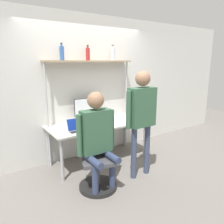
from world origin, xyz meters
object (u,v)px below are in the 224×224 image
Objects in this scene: cell_phone at (91,129)px; person_seated at (97,133)px; laptop at (77,128)px; bottle_clear at (113,54)px; office_chair at (97,169)px; bottle_blue at (62,53)px; bottle_red at (88,54)px; person_standing at (142,111)px; monitor at (87,108)px.

cell_phone is 0.10× the size of person_seated.
laptop is 1.11× the size of bottle_clear.
person_seated is at bearing -109.12° from office_chair.
office_chair is 1.99m from bottle_blue.
cell_phone is at bearing 69.72° from office_chair.
bottle_blue is at bearing 180.00° from bottle_clear.
cell_phone is at bearing 69.80° from person_seated.
bottle_red reaches higher than laptop.
office_chair is at bearing -87.21° from bottle_blue.
person_standing is at bearing -4.06° from person_seated.
person_seated is at bearing -110.20° from cell_phone.
person_seated is (-0.01, -0.04, 0.57)m from office_chair.
person_standing is 5.86× the size of bottle_clear.
laptop is 0.63m from person_seated.
bottle_clear is 0.55m from bottle_red.
person_seated is 0.81m from person_standing.
person_standing is (0.36, -1.13, 0.12)m from monitor.
cell_phone is (-0.20, -0.51, -0.24)m from monitor.
bottle_blue reaches higher than laptop.
office_chair is at bearing -110.81° from monitor.
laptop is 0.77m from office_chair.
person_seated is at bearing -110.74° from monitor.
person_seated is at bearing -132.64° from bottle_clear.
person_seated is at bearing -87.29° from laptop.
bottle_red is at bearing 64.78° from cell_phone.
laptop is at bearing 139.73° from person_standing.
person_seated is at bearing -88.04° from bottle_blue.
monitor is at bearing 107.82° from person_standing.
bottle_blue is at bearing 90.94° from laptop.
person_standing is 5.98× the size of bottle_blue.
office_chair is 0.55× the size of person_standing.
cell_phone is 0.55× the size of bottle_red.
person_standing is (0.80, -0.68, 0.31)m from laptop.
bottle_red is (0.49, 0.00, -0.01)m from bottle_blue.
bottle_clear is (1.04, 0.00, 0.00)m from bottle_blue.
laptop is at bearing -134.00° from monitor.
monitor is at bearing 68.66° from cell_phone.
laptop is at bearing 92.71° from person_seated.
laptop is 0.22× the size of person_seated.
cell_phone is 0.52× the size of bottle_blue.
cell_phone is 1.57m from bottle_clear.
monitor reaches higher than laptop.
bottle_clear reaches higher than laptop.
bottle_blue is 0.98× the size of bottle_clear.
monitor is 0.36× the size of person_seated.
person_seated reaches higher than monitor.
bottle_clear reaches higher than person_seated.
bottle_blue is 1.06× the size of bottle_red.
person_seated is 5.06× the size of bottle_blue.
bottle_red is (0.25, 0.53, 1.24)m from cell_phone.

